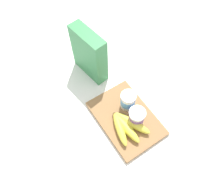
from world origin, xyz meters
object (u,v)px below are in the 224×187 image
Objects in this scene: yogurt_cup_back at (137,117)px; banana_bunch at (126,127)px; yogurt_cup_front at (128,101)px; cereal_box at (89,54)px; cutting_board at (126,118)px.

yogurt_cup_back is 0.46× the size of banana_bunch.
yogurt_cup_front is 0.08m from yogurt_cup_back.
yogurt_cup_back is at bearing 174.12° from cereal_box.
banana_bunch is at bearing -85.04° from yogurt_cup_back.
yogurt_cup_back is 0.06m from banana_bunch.
cutting_board is 3.70× the size of yogurt_cup_front.
cereal_box is 0.36m from yogurt_cup_back.
yogurt_cup_front is (0.27, 0.03, -0.07)m from cereal_box.
cereal_box is at bearing -177.54° from yogurt_cup_back.
yogurt_cup_back reaches higher than cutting_board.
cereal_box is 3.19× the size of yogurt_cup_back.
banana_bunch is (0.09, -0.07, -0.03)m from yogurt_cup_front.
cereal_box reaches higher than yogurt_cup_back.
cereal_box is 0.28m from yogurt_cup_front.
cereal_box is at bearing 178.01° from cutting_board.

